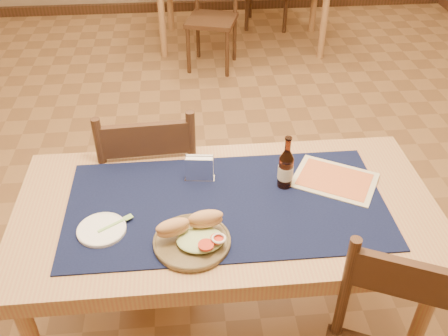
{
  "coord_description": "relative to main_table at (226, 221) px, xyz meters",
  "views": [
    {
      "loc": [
        -0.14,
        -2.22,
        2.0
      ],
      "look_at": [
        0.0,
        -0.7,
        0.85
      ],
      "focal_mm": 40.0,
      "sensor_mm": 36.0,
      "label": 1
    }
  ],
  "objects": [
    {
      "name": "main_table",
      "position": [
        0.0,
        0.0,
        0.0
      ],
      "size": [
        1.6,
        0.8,
        0.75
      ],
      "color": "#A9864F",
      "rests_on": "ground"
    },
    {
      "name": "placemat",
      "position": [
        0.0,
        0.0,
        0.09
      ],
      "size": [
        1.2,
        0.6,
        0.01
      ],
      "primitive_type": "cube",
      "color": "#0E1433",
      "rests_on": "main_table"
    },
    {
      "name": "baseboard",
      "position": [
        0.0,
        0.8,
        -0.62
      ],
      "size": [
        6.0,
        7.0,
        0.1
      ],
      "color": "#412617",
      "rests_on": "ground"
    },
    {
      "name": "chair_main_far",
      "position": [
        -0.32,
        0.49,
        -0.17
      ],
      "size": [
        0.47,
        0.47,
        0.96
      ],
      "color": "#412617",
      "rests_on": "ground"
    },
    {
      "name": "chair_back_near",
      "position": [
        0.15,
        2.82,
        -0.22
      ],
      "size": [
        0.5,
        0.5,
        0.87
      ],
      "color": "#412617",
      "rests_on": "ground"
    },
    {
      "name": "sandwich_plate",
      "position": [
        -0.13,
        -0.19,
        0.12
      ],
      "size": [
        0.27,
        0.27,
        0.1
      ],
      "color": "brown",
      "rests_on": "placemat"
    },
    {
      "name": "side_plate",
      "position": [
        -0.45,
        -0.11,
        0.1
      ],
      "size": [
        0.17,
        0.17,
        0.01
      ],
      "color": "white",
      "rests_on": "placemat"
    },
    {
      "name": "fork",
      "position": [
        -0.4,
        -0.08,
        0.1
      ],
      "size": [
        0.12,
        0.09,
        0.0
      ],
      "color": "#8CC46B",
      "rests_on": "side_plate"
    },
    {
      "name": "beer_bottle",
      "position": [
        0.24,
        0.09,
        0.17
      ],
      "size": [
        0.06,
        0.06,
        0.23
      ],
      "color": "#4D200D",
      "rests_on": "placemat"
    },
    {
      "name": "napkin_holder",
      "position": [
        -0.09,
        0.16,
        0.14
      ],
      "size": [
        0.12,
        0.06,
        0.11
      ],
      "color": "silver",
      "rests_on": "placemat"
    },
    {
      "name": "menu_card",
      "position": [
        0.45,
        0.1,
        0.09
      ],
      "size": [
        0.39,
        0.36,
        0.01
      ],
      "color": "beige",
      "rests_on": "placemat"
    }
  ]
}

